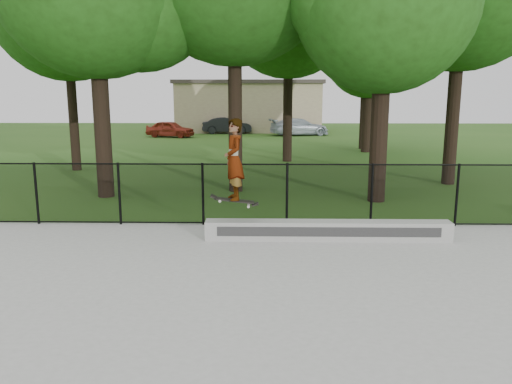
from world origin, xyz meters
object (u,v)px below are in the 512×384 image
(car_c, at_px, (299,127))
(grind_ledge, at_px, (328,230))
(car_a, at_px, (170,129))
(skater_airborne, at_px, (234,161))
(car_b, at_px, (227,125))

(car_c, bearing_deg, grind_ledge, 161.76)
(car_a, bearing_deg, grind_ledge, -146.11)
(car_c, relative_size, skater_airborne, 2.27)
(car_c, height_order, skater_airborne, skater_airborne)
(grind_ledge, relative_size, car_b, 1.46)
(car_a, bearing_deg, car_b, -31.63)
(car_b, distance_m, car_c, 6.01)
(car_c, bearing_deg, skater_airborne, 157.80)
(car_a, height_order, skater_airborne, skater_airborne)
(car_a, bearing_deg, car_c, -62.82)
(car_b, xyz_separation_m, car_c, (5.76, -1.70, 0.01))
(grind_ledge, height_order, car_a, car_a)
(grind_ledge, bearing_deg, car_b, 98.51)
(grind_ledge, relative_size, skater_airborne, 2.85)
(skater_airborne, bearing_deg, car_c, 83.57)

